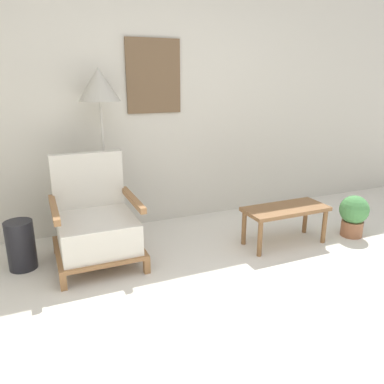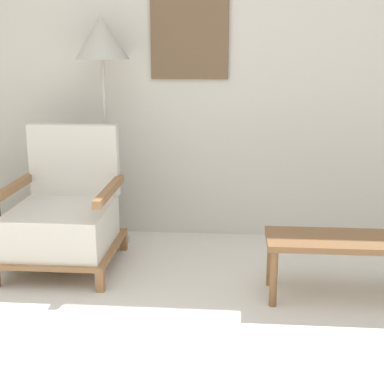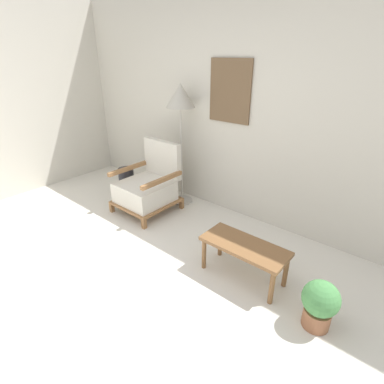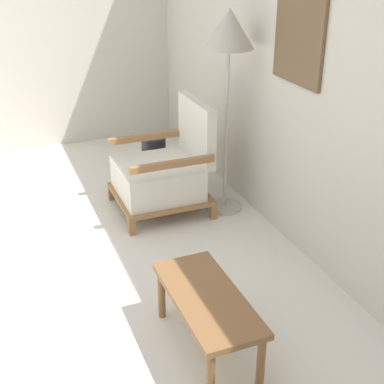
{
  "view_description": "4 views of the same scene",
  "coord_description": "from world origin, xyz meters",
  "views": [
    {
      "loc": [
        -1.4,
        -1.46,
        1.53
      ],
      "look_at": [
        -0.13,
        1.5,
        0.55
      ],
      "focal_mm": 35.0,
      "sensor_mm": 36.0,
      "label": 1
    },
    {
      "loc": [
        0.13,
        -1.67,
        1.41
      ],
      "look_at": [
        -0.13,
        1.5,
        0.55
      ],
      "focal_mm": 50.0,
      "sensor_mm": 36.0,
      "label": 2
    },
    {
      "loc": [
        1.83,
        -0.81,
        1.97
      ],
      "look_at": [
        -0.13,
        1.5,
        0.55
      ],
      "focal_mm": 28.0,
      "sensor_mm": 36.0,
      "label": 3
    },
    {
      "loc": [
        2.84,
        0.31,
        2.11
      ],
      "look_at": [
        -0.13,
        1.5,
        0.55
      ],
      "focal_mm": 50.0,
      "sensor_mm": 36.0,
      "label": 4
    }
  ],
  "objects": [
    {
      "name": "vase",
      "position": [
        -1.58,
        1.7,
        0.21
      ],
      "size": [
        0.23,
        0.23,
        0.42
      ],
      "primitive_type": "cylinder",
      "color": "black",
      "rests_on": "ground_plane"
    },
    {
      "name": "coffee_table",
      "position": [
        0.73,
        1.24,
        0.31
      ],
      "size": [
        0.81,
        0.35,
        0.37
      ],
      "color": "brown",
      "rests_on": "ground_plane"
    },
    {
      "name": "wall_back",
      "position": [
        -0.0,
        2.33,
        1.35
      ],
      "size": [
        8.0,
        0.09,
        2.7
      ],
      "color": "beige",
      "rests_on": "ground_plane"
    },
    {
      "name": "armchair",
      "position": [
        -0.98,
        1.6,
        0.33
      ],
      "size": [
        0.7,
        0.74,
        0.91
      ],
      "color": "olive",
      "rests_on": "ground_plane"
    },
    {
      "name": "ground_plane",
      "position": [
        0.0,
        0.0,
        0.0
      ],
      "size": [
        14.0,
        14.0,
        0.0
      ],
      "primitive_type": "plane",
      "color": "silver"
    },
    {
      "name": "potted_plant",
      "position": [
        1.47,
        1.13,
        0.23
      ],
      "size": [
        0.28,
        0.28,
        0.42
      ],
      "color": "#935B3D",
      "rests_on": "ground_plane"
    },
    {
      "name": "floor_lamp",
      "position": [
        -0.79,
        2.06,
        1.39
      ],
      "size": [
        0.37,
        0.37,
        1.63
      ],
      "color": "#B7B2A8",
      "rests_on": "ground_plane"
    }
  ]
}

